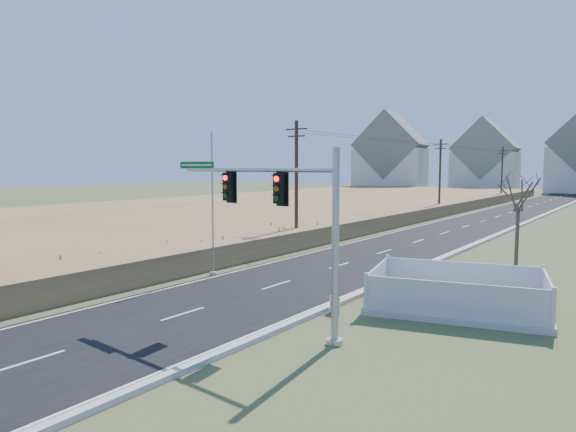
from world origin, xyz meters
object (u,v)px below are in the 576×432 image
(traffic_signal_mast, at_px, (291,219))
(bare_tree, at_px, (519,190))
(fence_enclosure, at_px, (457,302))
(flagpole, at_px, (213,219))
(open_sign, at_px, (335,305))

(traffic_signal_mast, bearing_deg, bare_tree, 72.19)
(fence_enclosure, bearing_deg, bare_tree, 65.18)
(traffic_signal_mast, distance_m, flagpole, 10.44)
(fence_enclosure, height_order, flagpole, flagpole)
(traffic_signal_mast, height_order, bare_tree, traffic_signal_mast)
(open_sign, height_order, bare_tree, bare_tree)
(fence_enclosure, relative_size, flagpole, 1.02)
(traffic_signal_mast, distance_m, open_sign, 4.66)
(open_sign, bearing_deg, fence_enclosure, 55.94)
(fence_enclosure, bearing_deg, open_sign, -151.29)
(fence_enclosure, xyz_separation_m, bare_tree, (1.05, 5.44, 4.32))
(fence_enclosure, relative_size, open_sign, 11.84)
(open_sign, height_order, flagpole, flagpole)
(fence_enclosure, bearing_deg, flagpole, 170.36)
(traffic_signal_mast, bearing_deg, fence_enclosure, 63.80)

